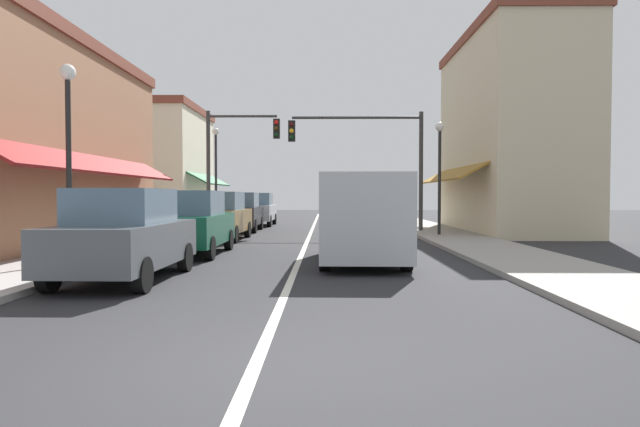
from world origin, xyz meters
name	(u,v)px	position (x,y,z in m)	size (l,w,h in m)	color
ground_plane	(310,235)	(0.00, 18.00, 0.00)	(80.00, 80.00, 0.00)	#28282B
sidewalk_left	(177,233)	(-5.50, 18.00, 0.06)	(2.60, 56.00, 0.12)	#A39E99
sidewalk_right	(443,234)	(5.50, 18.00, 0.06)	(2.60, 56.00, 0.12)	gray
lane_center_stripe	(310,235)	(0.00, 18.00, 0.00)	(0.14, 52.00, 0.01)	silver
storefront_left_block	(14,141)	(-8.90, 12.00, 3.32)	(5.52, 14.20, 6.64)	#9E6B4C
storefront_right_block	(509,134)	(8.80, 20.00, 4.37)	(5.32, 10.20, 8.75)	beige
storefront_far_left	(162,165)	(-9.03, 28.00, 3.42)	(5.79, 8.20, 6.84)	beige
parked_car_nearest_left	(124,235)	(-3.17, 5.47, 0.88)	(1.83, 4.12, 1.77)	#4C5156
parked_car_second_left	(191,223)	(-3.04, 10.24, 0.88)	(1.79, 4.10, 1.77)	#0F4C33
parked_car_third_left	(220,216)	(-3.22, 15.31, 0.88)	(1.87, 4.14, 1.77)	brown
parked_car_far_left	(240,212)	(-3.25, 20.33, 0.88)	(1.82, 4.12, 1.77)	black
parked_car_distant_left	(257,209)	(-3.06, 25.18, 0.88)	(1.80, 4.11, 1.77)	#B7BABF
van_in_lane	(363,216)	(1.57, 8.54, 1.15)	(2.09, 5.22, 2.12)	#B2B7BC
traffic_signal_mast_arm	(372,149)	(2.67, 19.26, 3.66)	(5.85, 0.50, 5.27)	#333333
traffic_signal_left_corner	(232,151)	(-3.66, 20.81, 3.69)	(3.44, 0.50, 5.55)	#333333
street_lamp_left_near	(68,130)	(-5.10, 7.39, 3.10)	(0.36, 0.36, 4.57)	black
street_lamp_right_mid	(440,159)	(5.07, 16.66, 3.04)	(0.36, 0.36, 4.48)	black
street_lamp_left_far	(216,161)	(-5.00, 23.65, 3.41)	(0.36, 0.36, 5.10)	black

